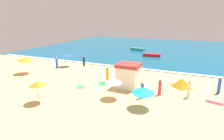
% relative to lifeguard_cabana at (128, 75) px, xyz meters
% --- Properties ---
extents(ground_plane, '(60.00, 60.00, 0.00)m').
position_rel_lifeguard_cabana_xyz_m(ground_plane, '(-2.17, 2.02, -1.47)').
color(ground_plane, '#D8B775').
extents(ocean_water, '(60.00, 44.00, 0.10)m').
position_rel_lifeguard_cabana_xyz_m(ocean_water, '(-2.17, 30.02, -1.42)').
color(ocean_water, '#0F567A').
rests_on(ocean_water, ground_plane).
extents(wave_breaker_foam, '(57.00, 0.70, 0.01)m').
position_rel_lifeguard_cabana_xyz_m(wave_breaker_foam, '(-2.17, 8.32, -1.36)').
color(wave_breaker_foam, white).
rests_on(wave_breaker_foam, ocean_water).
extents(lifeguard_cabana, '(2.61, 2.43, 2.88)m').
position_rel_lifeguard_cabana_xyz_m(lifeguard_cabana, '(0.00, 0.00, 0.00)').
color(lifeguard_cabana, white).
rests_on(lifeguard_cabana, ground_plane).
extents(beach_umbrella_0, '(2.37, 2.38, 2.19)m').
position_rel_lifeguard_cabana_xyz_m(beach_umbrella_0, '(-0.34, -3.59, 0.44)').
color(beach_umbrella_0, silver).
rests_on(beach_umbrella_0, ground_plane).
extents(beach_umbrella_1, '(2.71, 2.69, 2.46)m').
position_rel_lifeguard_cabana_xyz_m(beach_umbrella_1, '(-15.61, -0.52, 0.68)').
color(beach_umbrella_1, silver).
rests_on(beach_umbrella_1, ground_plane).
extents(beach_umbrella_2, '(2.48, 2.49, 2.20)m').
position_rel_lifeguard_cabana_xyz_m(beach_umbrella_2, '(-12.52, 5.26, 0.50)').
color(beach_umbrella_2, silver).
rests_on(beach_umbrella_2, ground_plane).
extents(beach_umbrella_3, '(1.74, 1.72, 2.23)m').
position_rel_lifeguard_cabana_xyz_m(beach_umbrella_3, '(-6.62, -7.41, 0.49)').
color(beach_umbrella_3, '#4C3823').
rests_on(beach_umbrella_3, ground_plane).
extents(beach_umbrella_4, '(2.46, 2.48, 2.05)m').
position_rel_lifeguard_cabana_xyz_m(beach_umbrella_4, '(2.90, -4.50, 0.25)').
color(beach_umbrella_4, silver).
rests_on(beach_umbrella_4, ground_plane).
extents(beach_tent, '(2.00, 1.73, 1.11)m').
position_rel_lifeguard_cabana_xyz_m(beach_tent, '(5.84, 2.40, -0.91)').
color(beach_tent, orange).
rests_on(beach_tent, ground_plane).
extents(beachgoer_0, '(0.50, 0.50, 1.94)m').
position_rel_lifeguard_cabana_xyz_m(beachgoer_0, '(-3.02, 0.71, -0.55)').
color(beachgoer_0, orange).
rests_on(beachgoer_0, ground_plane).
extents(beachgoer_1, '(0.42, 0.42, 1.91)m').
position_rel_lifeguard_cabana_xyz_m(beachgoer_1, '(6.67, -0.42, -0.56)').
color(beachgoer_1, white).
rests_on(beachgoer_1, ground_plane).
extents(beachgoer_2, '(0.42, 0.42, 1.72)m').
position_rel_lifeguard_cabana_xyz_m(beachgoer_2, '(3.81, -0.88, -0.65)').
color(beachgoer_2, red).
rests_on(beachgoer_2, ground_plane).
extents(beachgoer_3, '(0.34, 0.34, 1.78)m').
position_rel_lifeguard_cabana_xyz_m(beachgoer_3, '(-10.07, 6.53, -0.62)').
color(beachgoer_3, black).
rests_on(beachgoer_3, ground_plane).
extents(beachgoer_4, '(0.47, 0.47, 1.84)m').
position_rel_lifeguard_cabana_xyz_m(beachgoer_4, '(-13.32, 3.54, -0.61)').
color(beachgoer_4, blue).
rests_on(beachgoer_4, ground_plane).
extents(beachgoer_5, '(0.49, 0.49, 1.89)m').
position_rel_lifeguard_cabana_xyz_m(beachgoer_5, '(9.62, 2.00, -0.58)').
color(beachgoer_5, blue).
rests_on(beachgoer_5, ground_plane).
extents(beachgoer_6, '(0.41, 0.41, 1.82)m').
position_rel_lifeguard_cabana_xyz_m(beachgoer_6, '(2.29, -2.44, -0.59)').
color(beachgoer_6, blue).
rests_on(beachgoer_6, ground_plane).
extents(beach_towel_0, '(1.74, 1.19, 0.01)m').
position_rel_lifeguard_cabana_xyz_m(beach_towel_0, '(9.05, -0.74, -1.46)').
color(beach_towel_0, red).
rests_on(beach_towel_0, ground_plane).
extents(beach_towel_1, '(1.55, 1.57, 0.01)m').
position_rel_lifeguard_cabana_xyz_m(beach_towel_1, '(-5.25, -2.22, -1.46)').
color(beach_towel_1, green).
rests_on(beach_towel_1, ground_plane).
extents(beach_towel_2, '(1.56, 1.80, 0.01)m').
position_rel_lifeguard_cabana_xyz_m(beach_towel_2, '(-3.35, 5.62, -1.46)').
color(beach_towel_2, blue).
rests_on(beach_towel_2, ground_plane).
extents(beach_towel_3, '(1.77, 1.89, 0.01)m').
position_rel_lifeguard_cabana_xyz_m(beach_towel_3, '(-3.34, -0.28, -1.46)').
color(beach_towel_3, green).
rests_on(beach_towel_3, ground_plane).
extents(small_boat_0, '(3.58, 1.60, 0.58)m').
position_rel_lifeguard_cabana_xyz_m(small_boat_0, '(-5.93, 24.87, -1.07)').
color(small_boat_0, teal).
rests_on(small_boat_0, ocean_water).
extents(small_boat_1, '(3.69, 1.59, 0.57)m').
position_rel_lifeguard_cabana_xyz_m(small_boat_1, '(-1.15, 18.76, -1.08)').
color(small_boat_1, red).
rests_on(small_boat_1, ocean_water).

